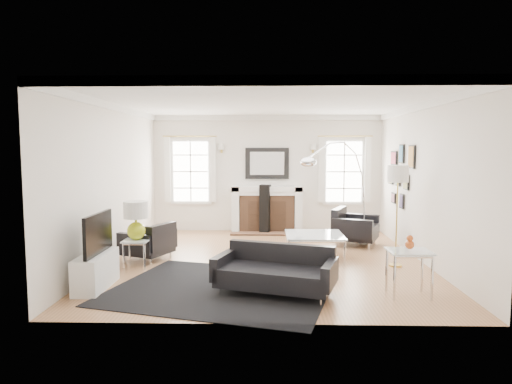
{
  "coord_description": "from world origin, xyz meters",
  "views": [
    {
      "loc": [
        0.01,
        -8.05,
        2.0
      ],
      "look_at": [
        -0.2,
        0.3,
        1.21
      ],
      "focal_mm": 32.0,
      "sensor_mm": 36.0,
      "label": 1
    }
  ],
  "objects_px": {
    "coffee_table": "(314,236)",
    "gourd_lamp": "(136,218)",
    "fireplace": "(267,210)",
    "armchair_left": "(150,243)",
    "arc_floor_lamp": "(338,189)",
    "armchair_right": "(353,228)",
    "sofa": "(276,272)"
  },
  "relations": [
    {
      "from": "armchair_right",
      "to": "gourd_lamp",
      "type": "distance_m",
      "value": 4.46
    },
    {
      "from": "fireplace",
      "to": "gourd_lamp",
      "type": "relative_size",
      "value": 2.6
    },
    {
      "from": "armchair_right",
      "to": "arc_floor_lamp",
      "type": "xyz_separation_m",
      "value": [
        -0.39,
        -0.36,
        0.85
      ]
    },
    {
      "from": "fireplace",
      "to": "armchair_right",
      "type": "height_order",
      "value": "fireplace"
    },
    {
      "from": "armchair_right",
      "to": "coffee_table",
      "type": "height_order",
      "value": "armchair_right"
    },
    {
      "from": "sofa",
      "to": "coffee_table",
      "type": "distance_m",
      "value": 2.11
    },
    {
      "from": "coffee_table",
      "to": "gourd_lamp",
      "type": "distance_m",
      "value": 3.16
    },
    {
      "from": "fireplace",
      "to": "armchair_left",
      "type": "distance_m",
      "value": 3.51
    },
    {
      "from": "armchair_right",
      "to": "coffee_table",
      "type": "xyz_separation_m",
      "value": [
        -0.94,
        -1.26,
        0.07
      ]
    },
    {
      "from": "sofa",
      "to": "gourd_lamp",
      "type": "height_order",
      "value": "gourd_lamp"
    },
    {
      "from": "sofa",
      "to": "armchair_left",
      "type": "xyz_separation_m",
      "value": [
        -2.23,
        1.84,
        0.02
      ]
    },
    {
      "from": "gourd_lamp",
      "to": "arc_floor_lamp",
      "type": "bearing_deg",
      "value": 23.16
    },
    {
      "from": "coffee_table",
      "to": "gourd_lamp",
      "type": "bearing_deg",
      "value": -168.15
    },
    {
      "from": "fireplace",
      "to": "sofa",
      "type": "bearing_deg",
      "value": -88.37
    },
    {
      "from": "sofa",
      "to": "armchair_right",
      "type": "height_order",
      "value": "armchair_right"
    },
    {
      "from": "armchair_right",
      "to": "arc_floor_lamp",
      "type": "height_order",
      "value": "arc_floor_lamp"
    },
    {
      "from": "armchair_left",
      "to": "fireplace",
      "type": "bearing_deg",
      "value": 53.07
    },
    {
      "from": "fireplace",
      "to": "armchair_right",
      "type": "distance_m",
      "value": 2.29
    },
    {
      "from": "fireplace",
      "to": "sofa",
      "type": "height_order",
      "value": "fireplace"
    },
    {
      "from": "fireplace",
      "to": "armchair_right",
      "type": "bearing_deg",
      "value": -37.92
    },
    {
      "from": "coffee_table",
      "to": "fireplace",
      "type": "bearing_deg",
      "value": 107.95
    },
    {
      "from": "armchair_left",
      "to": "armchair_right",
      "type": "height_order",
      "value": "armchair_right"
    },
    {
      "from": "sofa",
      "to": "coffee_table",
      "type": "bearing_deg",
      "value": 69.69
    },
    {
      "from": "sofa",
      "to": "coffee_table",
      "type": "height_order",
      "value": "sofa"
    },
    {
      "from": "sofa",
      "to": "gourd_lamp",
      "type": "xyz_separation_m",
      "value": [
        -2.33,
        1.33,
        0.55
      ]
    },
    {
      "from": "gourd_lamp",
      "to": "arc_floor_lamp",
      "type": "height_order",
      "value": "arc_floor_lamp"
    },
    {
      "from": "sofa",
      "to": "armchair_right",
      "type": "relative_size",
      "value": 1.52
    },
    {
      "from": "sofa",
      "to": "gourd_lamp",
      "type": "bearing_deg",
      "value": 150.26
    },
    {
      "from": "armchair_right",
      "to": "gourd_lamp",
      "type": "height_order",
      "value": "gourd_lamp"
    },
    {
      "from": "fireplace",
      "to": "coffee_table",
      "type": "relative_size",
      "value": 1.65
    },
    {
      "from": "armchair_right",
      "to": "coffee_table",
      "type": "bearing_deg",
      "value": -126.64
    },
    {
      "from": "sofa",
      "to": "arc_floor_lamp",
      "type": "distance_m",
      "value": 3.28
    }
  ]
}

